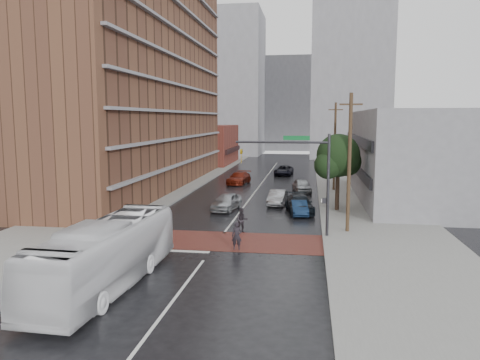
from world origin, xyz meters
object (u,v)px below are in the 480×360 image
(car_travel_c, at_px, (239,178))
(car_parked_near, at_px, (299,208))
(car_travel_b, at_px, (277,198))
(car_parked_far, at_px, (302,186))
(pedestrian_b, at_px, (242,220))
(car_parked_mid, at_px, (299,204))
(car_travel_a, at_px, (226,202))
(pedestrian_a, at_px, (237,236))
(transit_bus, at_px, (107,254))
(suv_travel, at_px, (284,170))

(car_travel_c, relative_size, car_parked_near, 1.38)
(car_travel_b, distance_m, car_parked_far, 8.57)
(car_travel_c, relative_size, car_parked_far, 1.18)
(pedestrian_b, xyz_separation_m, car_parked_mid, (3.95, 8.11, -0.16))
(pedestrian_b, relative_size, car_parked_far, 0.41)
(car_travel_a, bearing_deg, car_parked_mid, 9.57)
(pedestrian_a, distance_m, car_parked_far, 24.33)
(car_travel_c, bearing_deg, transit_bus, -82.62)
(car_travel_a, distance_m, suv_travel, 27.39)
(pedestrian_a, distance_m, car_parked_mid, 13.04)
(car_travel_b, height_order, car_parked_mid, car_parked_mid)
(car_travel_a, height_order, car_parked_mid, car_travel_a)
(transit_bus, distance_m, car_parked_near, 20.84)
(car_travel_a, bearing_deg, car_travel_c, 104.62)
(pedestrian_b, height_order, car_travel_b, pedestrian_b)
(car_travel_b, relative_size, car_parked_near, 1.14)
(car_travel_a, distance_m, car_parked_far, 13.23)
(pedestrian_a, xyz_separation_m, car_parked_mid, (3.63, 12.53, -0.13))
(pedestrian_a, height_order, car_parked_mid, pedestrian_a)
(car_travel_a, distance_m, car_parked_near, 6.63)
(car_parked_near, relative_size, car_parked_mid, 0.73)
(car_travel_c, bearing_deg, car_parked_mid, -56.15)
(car_parked_near, distance_m, car_parked_far, 12.64)
(car_travel_a, bearing_deg, car_travel_b, 46.08)
(pedestrian_b, bearing_deg, car_parked_mid, 48.73)
(pedestrian_a, xyz_separation_m, pedestrian_b, (-0.32, 4.42, 0.03))
(pedestrian_b, height_order, car_parked_near, pedestrian_b)
(pedestrian_b, bearing_deg, car_parked_far, 63.31)
(pedestrian_a, bearing_deg, transit_bus, -130.77)
(car_parked_far, bearing_deg, car_parked_mid, -100.16)
(suv_travel, bearing_deg, car_parked_far, -74.19)
(pedestrian_a, distance_m, pedestrian_b, 4.43)
(car_travel_a, distance_m, car_travel_b, 5.43)
(car_parked_mid, distance_m, car_parked_far, 11.53)
(pedestrian_b, bearing_deg, car_travel_a, 92.33)
(car_travel_c, bearing_deg, car_travel_b, -58.38)
(car_travel_b, relative_size, car_travel_c, 0.83)
(car_parked_mid, bearing_deg, car_parked_far, 79.67)
(transit_bus, height_order, pedestrian_a, transit_bus)
(car_parked_mid, bearing_deg, pedestrian_a, -116.49)
(car_travel_c, bearing_deg, car_parked_far, -25.94)
(transit_bus, distance_m, car_travel_b, 24.15)
(transit_bus, relative_size, car_parked_mid, 2.28)
(car_travel_b, xyz_separation_m, car_travel_c, (-5.82, 13.82, 0.04))
(transit_bus, distance_m, car_travel_c, 37.02)
(pedestrian_b, bearing_deg, car_travel_c, 83.78)
(car_travel_a, relative_size, car_parked_far, 1.04)
(car_travel_c, xyz_separation_m, suv_travel, (5.10, 10.11, -0.05))
(pedestrian_a, bearing_deg, car_parked_near, 66.97)
(car_parked_near, relative_size, car_parked_far, 0.86)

